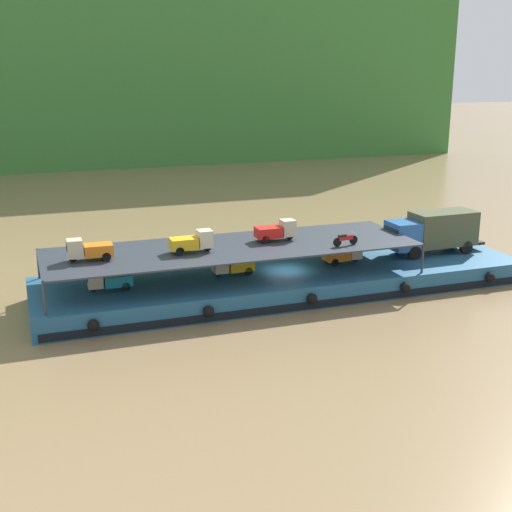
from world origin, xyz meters
The scene contains 12 objects.
ground_plane centered at (0.00, 0.00, 0.00)m, with size 400.00×400.00×0.00m, color olive.
hillside_far_bank centered at (0.00, 76.01, 24.70)m, with size 111.02×31.63×43.85m.
cargo_barge centered at (0.00, -0.03, 0.75)m, with size 33.70×8.80×1.50m.
covered_lorry centered at (11.87, 0.36, 3.19)m, with size 7.88×2.38×3.10m.
cargo_rack centered at (-3.80, 0.00, 3.44)m, with size 24.50×7.46×2.00m.
mini_truck_lower_stern centered at (-11.99, -0.30, 2.19)m, with size 2.76×1.23×1.38m.
mini_truck_lower_aft centered at (-3.81, 0.20, 2.19)m, with size 2.77×1.25×1.38m.
mini_truck_lower_mid centered at (4.45, 0.26, 2.19)m, with size 2.78×1.27×1.38m.
mini_truck_upper_stern centered at (-13.05, -0.21, 4.19)m, with size 2.76×1.24×1.38m.
mini_truck_upper_mid centered at (-6.67, -0.48, 4.19)m, with size 2.76×1.23×1.38m.
mini_truck_upper_fore centered at (-0.55, 0.52, 4.19)m, with size 2.75×1.22×1.38m.
motorcycle_upper_port centered at (3.26, -2.24, 3.93)m, with size 1.89×0.55×0.87m.
Camera 1 is at (-16.91, -41.32, 15.01)m, focal length 47.90 mm.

